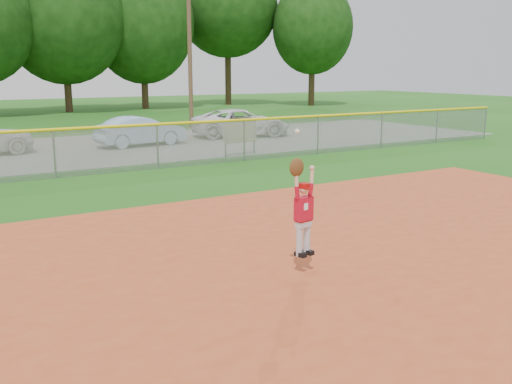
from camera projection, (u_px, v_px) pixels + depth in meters
ground at (190, 279)px, 9.14m from camera, size 120.00×120.00×0.00m
clay_infield at (297, 358)px, 6.61m from camera, size 24.00×16.00×0.04m
parking_strip at (24, 154)px, 22.58m from camera, size 44.00×10.00×0.03m
car_blue at (141, 131)px, 24.70m from camera, size 3.98×1.78×1.27m
car_white_b at (241, 123)px, 28.09m from camera, size 5.19×3.19×1.34m
sponsor_sign at (240, 132)px, 21.80m from camera, size 1.56×0.28×1.40m
outfield_fence at (54, 150)px, 17.35m from camera, size 40.06×0.10×1.55m
power_lines at (16, 39)px, 27.13m from camera, size 19.40×0.24×9.00m
ballplayer at (303, 207)px, 9.11m from camera, size 0.54×0.27×2.07m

